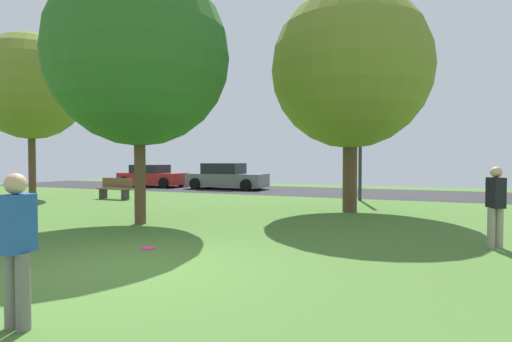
# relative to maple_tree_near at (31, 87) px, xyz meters

# --- Properties ---
(ground_plane) EXTENTS (44.00, 44.00, 0.00)m
(ground_plane) POSITION_rel_maple_tree_near_xyz_m (11.97, -7.93, -4.95)
(ground_plane) COLOR #47702D
(road_strip) EXTENTS (44.00, 6.40, 0.01)m
(road_strip) POSITION_rel_maple_tree_near_xyz_m (11.97, 8.07, -4.94)
(road_strip) COLOR #28282B
(road_strip) RESTS_ON ground_plane
(maple_tree_near) EXTENTS (4.70, 4.70, 7.31)m
(maple_tree_near) POSITION_rel_maple_tree_near_xyz_m (0.00, 0.00, 0.00)
(maple_tree_near) COLOR brown
(maple_tree_near) RESTS_ON ground_plane
(oak_tree_left) EXTENTS (4.75, 4.75, 6.82)m
(oak_tree_left) POSITION_rel_maple_tree_near_xyz_m (9.30, -4.22, -0.51)
(oak_tree_left) COLOR brown
(oak_tree_left) RESTS_ON ground_plane
(maple_tree_far) EXTENTS (5.13, 5.13, 7.20)m
(maple_tree_far) POSITION_rel_maple_tree_near_xyz_m (14.02, 0.42, -0.32)
(maple_tree_far) COLOR brown
(maple_tree_far) RESTS_ON ground_plane
(person_bystander) EXTENTS (0.33, 0.38, 1.58)m
(person_bystander) POSITION_rel_maple_tree_near_xyz_m (17.56, -4.00, -4.08)
(person_bystander) COLOR gray
(person_bystander) RESTS_ON ground_plane
(person_walking) EXTENTS (0.30, 0.33, 1.58)m
(person_walking) POSITION_rel_maple_tree_near_xyz_m (12.51, -10.19, -4.08)
(person_walking) COLOR slate
(person_walking) RESTS_ON ground_plane
(frisbee_disc) EXTENTS (0.27, 0.27, 0.03)m
(frisbee_disc) POSITION_rel_maple_tree_near_xyz_m (11.41, -6.66, -4.93)
(frisbee_disc) COLOR #EA2D6B
(frisbee_disc) RESTS_ON ground_plane
(parked_car_red) EXTENTS (4.17, 2.03, 1.36)m
(parked_car_red) POSITION_rel_maple_tree_near_xyz_m (0.54, 7.96, -4.32)
(parked_car_red) COLOR #B21E1E
(parked_car_red) RESTS_ON ground_plane
(parked_car_grey) EXTENTS (4.51, 2.02, 1.48)m
(parked_car_grey) POSITION_rel_maple_tree_near_xyz_m (5.76, 7.86, -4.28)
(parked_car_grey) COLOR slate
(parked_car_grey) RESTS_ON ground_plane
(park_bench) EXTENTS (1.60, 0.45, 0.90)m
(park_bench) POSITION_rel_maple_tree_near_xyz_m (3.96, 0.83, -4.48)
(park_bench) COLOR brown
(park_bench) RESTS_ON ground_plane
(street_lamp_post) EXTENTS (0.14, 0.14, 4.50)m
(street_lamp_post) POSITION_rel_maple_tree_near_xyz_m (13.78, 4.27, -2.70)
(street_lamp_post) COLOR #2D2D33
(street_lamp_post) RESTS_ON ground_plane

